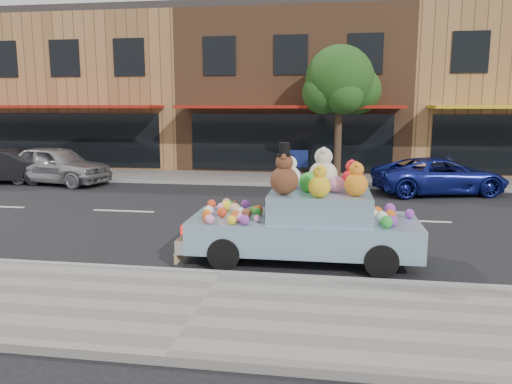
% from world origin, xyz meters
% --- Properties ---
extents(ground, '(120.00, 120.00, 0.00)m').
position_xyz_m(ground, '(0.00, 0.00, 0.00)').
color(ground, black).
rests_on(ground, ground).
extents(near_sidewalk, '(60.00, 3.00, 0.12)m').
position_xyz_m(near_sidewalk, '(0.00, -6.50, 0.06)').
color(near_sidewalk, gray).
rests_on(near_sidewalk, ground).
extents(far_sidewalk, '(60.00, 3.00, 0.12)m').
position_xyz_m(far_sidewalk, '(0.00, 6.50, 0.06)').
color(far_sidewalk, gray).
rests_on(far_sidewalk, ground).
extents(near_kerb, '(60.00, 0.12, 0.13)m').
position_xyz_m(near_kerb, '(0.00, -5.00, 0.07)').
color(near_kerb, gray).
rests_on(near_kerb, ground).
extents(far_kerb, '(60.00, 0.12, 0.13)m').
position_xyz_m(far_kerb, '(0.00, 5.00, 0.07)').
color(far_kerb, gray).
rests_on(far_kerb, ground).
extents(storefront_left, '(10.00, 9.80, 7.30)m').
position_xyz_m(storefront_left, '(-10.00, 11.97, 3.64)').
color(storefront_left, '#A67545').
rests_on(storefront_left, ground).
extents(storefront_mid, '(10.00, 9.80, 7.30)m').
position_xyz_m(storefront_mid, '(0.00, 11.97, 3.64)').
color(storefront_mid, brown).
rests_on(storefront_mid, ground).
extents(street_tree, '(3.00, 2.70, 5.22)m').
position_xyz_m(street_tree, '(2.03, 6.55, 3.69)').
color(street_tree, '#38281C').
rests_on(street_tree, ground).
extents(car_silver, '(4.54, 2.56, 1.46)m').
position_xyz_m(car_silver, '(-8.55, 4.29, 0.73)').
color(car_silver, '#A3A4A8').
rests_on(car_silver, ground).
extents(car_blue, '(4.77, 3.07, 1.22)m').
position_xyz_m(car_blue, '(5.41, 4.31, 0.61)').
color(car_blue, navy).
rests_on(car_blue, ground).
extents(car_dark, '(4.10, 1.75, 1.31)m').
position_xyz_m(car_dark, '(-10.38, 4.24, 0.66)').
color(car_dark, black).
rests_on(car_dark, ground).
extents(art_car, '(4.50, 1.81, 2.31)m').
position_xyz_m(art_car, '(1.36, -3.74, 0.79)').
color(art_car, black).
rests_on(art_car, ground).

